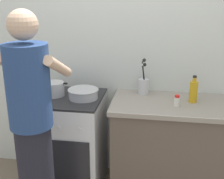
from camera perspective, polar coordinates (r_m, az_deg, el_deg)
The scene contains 9 objects.
back_wall at distance 2.81m, azimuth 4.28°, elevation 7.11°, with size 3.20×0.10×2.50m.
countertop at distance 2.75m, azimuth 10.65°, elevation -11.23°, with size 1.00×0.60×0.90m.
stove_range at distance 2.86m, azimuth -7.98°, elevation -9.96°, with size 0.60×0.62×0.90m.
pot at distance 2.71m, azimuth -11.18°, elevation 0.12°, with size 0.25×0.19×0.13m.
mixing_bowl at distance 2.61m, azimuth -5.59°, elevation -0.70°, with size 0.27×0.27×0.09m.
utensil_crock at distance 2.72m, azimuth 6.10°, elevation 0.98°, with size 0.10×0.10×0.33m.
spice_bottle at distance 2.47m, azimuth 12.47°, elevation -2.16°, with size 0.04×0.04×0.10m.
oil_bottle at distance 2.58m, azimuth 15.51°, elevation -0.33°, with size 0.07×0.07×0.23m.
person at distance 2.18m, azimuth -15.11°, elevation -7.70°, with size 0.41×0.50×1.70m.
Camera 1 is at (0.43, -2.25, 1.79)m, focal length 47.19 mm.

